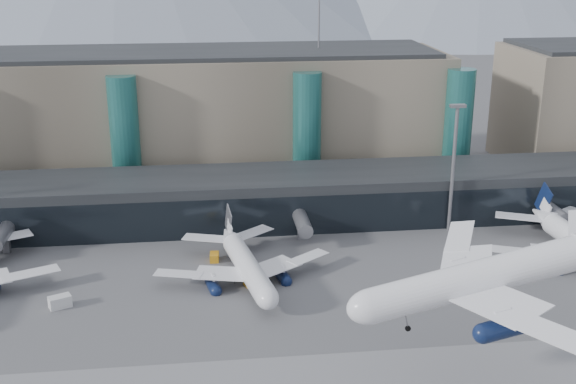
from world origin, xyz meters
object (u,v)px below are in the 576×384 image
Objects in this scene: jet_parked_mid at (244,255)px; veh_d at (455,250)px; hero_jet at (504,265)px; veh_b at (214,257)px; veh_a at (60,302)px; veh_g at (452,262)px; lightmast_mid at (454,161)px; veh_c at (397,299)px; veh_h at (254,280)px.

jet_parked_mid reaches higher than veh_d.
hero_jet is 49.90m from jet_parked_mid.
jet_parked_mid is 9.19m from veh_b.
veh_a is 1.32× the size of veh_b.
jet_parked_mid reaches higher than veh_g.
jet_parked_mid is at bearing -158.60° from lightmast_mid.
veh_d is at bearing 75.70° from hero_jet.
veh_a reaches higher than veh_c.
veh_a is at bearing 172.35° from veh_c.
veh_d is (39.42, 5.23, -3.22)m from jet_parked_mid.
veh_g is at bearing 42.82° from veh_c.
veh_g is (36.99, 0.01, -3.25)m from jet_parked_mid.
veh_b is at bearing 142.55° from veh_c.
veh_h is (1.51, -3.58, -3.03)m from jet_parked_mid.
veh_d is 5.76m from veh_g.
veh_b is at bearing -144.21° from veh_g.
veh_c is (28.39, -20.39, 0.19)m from veh_b.
veh_d is (44.34, -1.83, -0.00)m from veh_b.
jet_parked_mid is 12.64× the size of veh_d.
jet_parked_mid reaches higher than veh_a.
veh_a is 1.40× the size of veh_g.
lightmast_mid is 47.10m from veh_h.
lightmast_mid is at bearing 118.56° from veh_g.
veh_a reaches higher than veh_g.
veh_c is at bearing -130.29° from jet_parked_mid.
veh_b is 1.06× the size of veh_g.
veh_d is 1.07× the size of veh_g.
veh_g is at bearing 178.32° from veh_d.
lightmast_mid reaches higher than jet_parked_mid.
veh_b is 0.77× the size of veh_c.
veh_b is at bearing 126.08° from hero_jet.
veh_a reaches higher than veh_h.
veh_c is 1.00× the size of veh_h.
veh_a is 53.15m from veh_c.
jet_parked_mid is at bearing 148.64° from veh_c.
veh_h is at bearing -145.28° from veh_b.
veh_g is 35.66m from veh_h.
veh_g is (7.97, 38.15, -17.14)m from hero_jet.
veh_a is 31.21m from veh_h.
veh_a is (-71.35, -24.33, -13.47)m from lightmast_mid.
veh_c is at bearing 162.58° from veh_d.
veh_g is (66.39, 7.90, -0.25)m from veh_a.
veh_a is 1.01× the size of veh_h.
hero_jet is at bearing -52.14° from veh_a.
lightmast_mid is 37.54m from veh_c.
veh_g is (-2.43, -5.22, -0.03)m from veh_d.
lightmast_mid is at bearing -5.93° from veh_a.
lightmast_mid is 10.00× the size of veh_d.
lightmast_mid is 0.79× the size of jet_parked_mid.
veh_c is (23.47, -13.32, -3.03)m from jet_parked_mid.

